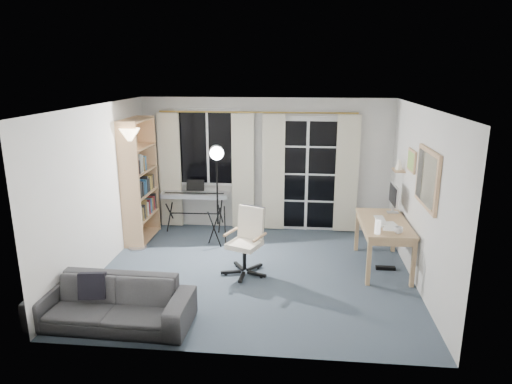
% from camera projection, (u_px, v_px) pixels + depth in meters
% --- Properties ---
extents(floor, '(4.50, 4.00, 0.02)m').
position_uv_depth(floor, '(254.00, 273.00, 6.67)').
color(floor, '#36434F').
rests_on(floor, ground).
extents(window, '(1.20, 0.08, 1.40)m').
position_uv_depth(window, '(208.00, 148.00, 8.28)').
color(window, white).
rests_on(window, floor).
extents(french_door, '(1.32, 0.09, 2.11)m').
position_uv_depth(french_door, '(307.00, 175.00, 8.23)').
color(french_door, white).
rests_on(french_door, floor).
extents(curtains, '(3.60, 0.07, 2.13)m').
position_uv_depth(curtains, '(257.00, 172.00, 8.21)').
color(curtains, gold).
rests_on(curtains, floor).
extents(bookshelf, '(0.34, 0.98, 2.10)m').
position_uv_depth(bookshelf, '(137.00, 184.00, 7.75)').
color(bookshelf, tan).
rests_on(bookshelf, floor).
extents(torchiere_lamp, '(0.35, 0.35, 1.99)m').
position_uv_depth(torchiere_lamp, '(131.00, 153.00, 7.15)').
color(torchiere_lamp, '#B2B2B7').
rests_on(torchiere_lamp, floor).
extents(keyboard_piano, '(1.22, 0.62, 0.87)m').
position_uv_depth(keyboard_piano, '(195.00, 196.00, 8.25)').
color(keyboard_piano, black).
rests_on(keyboard_piano, floor).
extents(studio_light, '(0.37, 0.37, 1.76)m').
position_uv_depth(studio_light, '(217.00, 165.00, 7.25)').
color(studio_light, black).
rests_on(studio_light, floor).
extents(office_chair, '(0.67, 0.68, 0.97)m').
position_uv_depth(office_chair, '(248.00, 235.00, 6.57)').
color(office_chair, black).
rests_on(office_chair, floor).
extents(desk, '(0.69, 1.35, 0.72)m').
position_uv_depth(desk, '(384.00, 227.00, 6.71)').
color(desk, tan).
rests_on(desk, floor).
extents(monitor, '(0.17, 0.52, 0.45)m').
position_uv_depth(monitor, '(394.00, 196.00, 7.03)').
color(monitor, silver).
rests_on(monitor, desk).
extents(desk_clutter, '(0.41, 0.82, 0.91)m').
position_uv_depth(desk_clutter, '(382.00, 237.00, 6.51)').
color(desk_clutter, white).
rests_on(desk_clutter, desk).
extents(mug, '(0.12, 0.09, 0.12)m').
position_uv_depth(mug, '(399.00, 229.00, 6.18)').
color(mug, silver).
rests_on(mug, desk).
extents(wall_mirror, '(0.04, 0.94, 0.74)m').
position_uv_depth(wall_mirror, '(427.00, 178.00, 5.72)').
color(wall_mirror, tan).
rests_on(wall_mirror, floor).
extents(framed_print, '(0.03, 0.42, 0.32)m').
position_uv_depth(framed_print, '(412.00, 161.00, 6.57)').
color(framed_print, tan).
rests_on(framed_print, floor).
extents(wall_shelf, '(0.16, 0.30, 0.18)m').
position_uv_depth(wall_shelf, '(399.00, 167.00, 7.10)').
color(wall_shelf, tan).
rests_on(wall_shelf, floor).
extents(sofa, '(1.85, 0.58, 0.72)m').
position_uv_depth(sofa, '(111.00, 296.00, 5.23)').
color(sofa, '#2C2B2E').
rests_on(sofa, floor).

